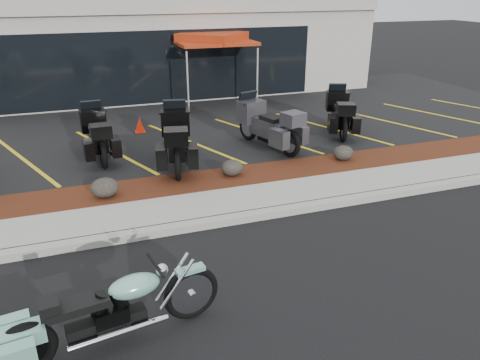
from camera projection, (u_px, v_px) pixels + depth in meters
name	position (u px, v px, depth m)	size (l,w,h in m)	color
ground	(267.00, 241.00, 8.48)	(90.00, 90.00, 0.00)	black
curb	(249.00, 216.00, 9.23)	(24.00, 0.25, 0.15)	gray
sidewalk	(238.00, 202.00, 9.84)	(24.00, 1.20, 0.15)	gray
mulch_bed	(221.00, 181.00, 10.88)	(24.00, 1.20, 0.16)	#33110B
upper_lot	(173.00, 122.00, 15.58)	(26.00, 9.60, 0.15)	black
dealership_building	(141.00, 42.00, 20.29)	(18.00, 8.16, 4.00)	gray
boulder_left	(105.00, 188.00, 9.81)	(0.59, 0.49, 0.41)	black
boulder_mid	(232.00, 168.00, 10.92)	(0.53, 0.44, 0.38)	black
boulder_right	(343.00, 153.00, 11.89)	(0.53, 0.44, 0.37)	black
hero_cruiser	(191.00, 286.00, 6.34)	(2.97, 0.75, 1.05)	#70AE9D
touring_black_front	(93.00, 125.00, 12.57)	(2.29, 0.87, 1.33)	black
touring_black_mid	(176.00, 127.00, 12.14)	(2.51, 0.96, 1.46)	black
touring_grey	(248.00, 116.00, 13.23)	(2.44, 0.93, 1.42)	#313136
touring_black_rear	(336.00, 105.00, 14.63)	(2.31, 0.88, 1.34)	black
traffic_cone	(140.00, 124.00, 14.16)	(0.29, 0.29, 0.47)	#F62808
popup_canopy	(212.00, 39.00, 16.98)	(3.16, 3.16, 2.55)	silver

